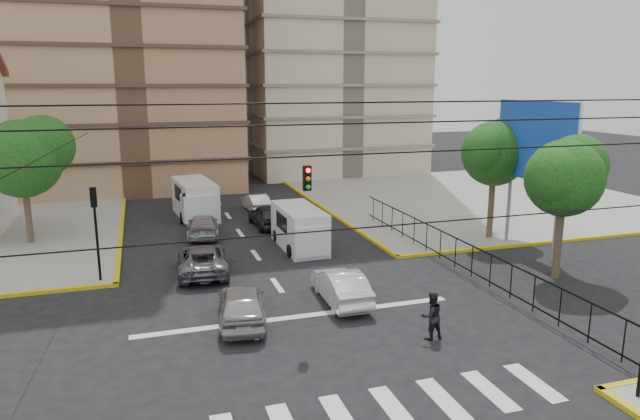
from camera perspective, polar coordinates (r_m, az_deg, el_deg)
name	(u,v)px	position (r m, az deg, el deg)	size (l,w,h in m)	color
ground	(308,328)	(22.17, -1.24, -11.76)	(160.00, 160.00, 0.00)	black
sidewalk_ne	(474,198)	(47.89, 15.18, 1.17)	(26.00, 26.00, 0.15)	gray
crosswalk_stripes	(368,413)	(17.16, 4.79, -19.57)	(12.00, 2.40, 0.01)	silver
stop_line	(299,316)	(23.22, -2.09, -10.58)	(13.00, 0.40, 0.01)	silver
park_fence	(454,270)	(29.48, 13.30, -5.85)	(0.10, 22.50, 1.66)	black
billboard	(536,144)	(32.55, 20.79, 6.20)	(0.36, 6.20, 8.10)	slate
tree_park_a	(566,175)	(28.76, 23.37, 3.28)	(4.41, 3.60, 6.83)	#473828
tree_park_c	(496,150)	(34.81, 17.17, 5.72)	(4.65, 3.80, 7.25)	#473828
tree_tudor	(23,155)	(36.17, -27.54, 4.91)	(5.39, 4.40, 7.43)	#473828
traffic_light_nw	(95,218)	(27.93, -21.56, -0.79)	(0.28, 0.22, 4.40)	black
traffic_light_hanging	(325,185)	(18.55, 0.46, 2.56)	(18.00, 9.12, 0.92)	black
van_right_lane	(301,230)	(31.96, -1.95, -1.97)	(2.18, 5.20, 2.33)	silver
van_left_lane	(195,200)	(40.42, -12.36, 0.97)	(2.81, 5.88, 2.55)	silver
car_silver_front_left	(242,304)	(22.61, -7.84, -9.30)	(1.78, 4.42, 1.51)	#A5A4A9
car_white_front_right	(341,286)	(24.44, 2.10, -7.59)	(1.52, 4.35, 1.43)	white
car_grey_mid_left	(202,259)	(28.66, -11.68, -4.83)	(2.33, 5.05, 1.40)	slate
car_silver_rear_left	(203,226)	(35.44, -11.62, -1.56)	(1.85, 4.55, 1.32)	#A7A7AB
car_darkgrey_mid_right	(268,216)	(37.12, -5.27, -0.57)	(1.79, 4.45, 1.51)	#29292B
car_white_rear_right	(256,202)	(41.91, -6.38, 0.75)	(1.36, 3.89, 1.28)	white
pedestrian_crosswalk	(431,316)	(21.38, 11.07, -10.34)	(0.87, 0.67, 1.78)	black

